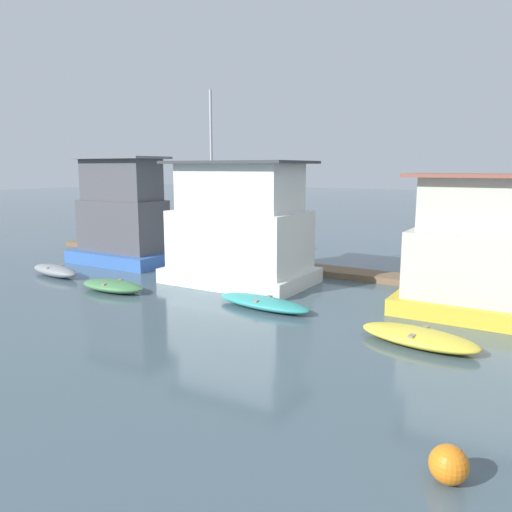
# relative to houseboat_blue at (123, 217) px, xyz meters

# --- Properties ---
(ground_plane) EXTENTS (200.00, 200.00, 0.00)m
(ground_plane) POSITION_rel_houseboat_blue_xyz_m (9.21, -0.23, -2.51)
(ground_plane) COLOR #475B66
(dock_walkway) EXTENTS (33.80, 1.54, 0.30)m
(dock_walkway) POSITION_rel_houseboat_blue_xyz_m (9.21, 2.98, -2.36)
(dock_walkway) COLOR brown
(dock_walkway) RESTS_ON ground_plane
(houseboat_blue) EXTENTS (5.69, 3.44, 5.74)m
(houseboat_blue) POSITION_rel_houseboat_blue_xyz_m (0.00, 0.00, 0.00)
(houseboat_blue) COLOR #3866B7
(houseboat_blue) RESTS_ON ground_plane
(houseboat_white) EXTENTS (6.37, 4.19, 8.58)m
(houseboat_white) POSITION_rel_houseboat_blue_xyz_m (8.06, -0.74, -0.04)
(houseboat_white) COLOR white
(houseboat_white) RESTS_ON ground_plane
(houseboat_yellow) EXTENTS (5.61, 3.32, 4.97)m
(houseboat_yellow) POSITION_rel_houseboat_blue_xyz_m (18.09, -0.79, -0.37)
(houseboat_yellow) COLOR gold
(houseboat_yellow) RESTS_ON ground_plane
(dinghy_grey) EXTENTS (3.45, 1.41, 0.54)m
(dinghy_grey) POSITION_rel_houseboat_blue_xyz_m (-0.28, -4.27, -2.24)
(dinghy_grey) COLOR gray
(dinghy_grey) RESTS_ON ground_plane
(dinghy_green) EXTENTS (3.18, 1.44, 0.47)m
(dinghy_green) POSITION_rel_houseboat_blue_xyz_m (4.36, -4.96, -2.28)
(dinghy_green) COLOR #47844C
(dinghy_green) RESTS_ON ground_plane
(dinghy_teal) EXTENTS (4.08, 1.60, 0.43)m
(dinghy_teal) POSITION_rel_houseboat_blue_xyz_m (11.13, -3.91, -2.30)
(dinghy_teal) COLOR teal
(dinghy_teal) RESTS_ON ground_plane
(dinghy_yellow) EXTENTS (3.76, 2.05, 0.47)m
(dinghy_yellow) POSITION_rel_houseboat_blue_xyz_m (17.03, -4.87, -2.28)
(dinghy_yellow) COLOR yellow
(dinghy_yellow) RESTS_ON ground_plane
(mooring_post_far_right) EXTENTS (0.31, 0.31, 1.40)m
(mooring_post_far_right) POSITION_rel_houseboat_blue_xyz_m (15.28, 1.95, -1.81)
(mooring_post_far_right) COLOR #846B4C
(mooring_post_far_right) RESTS_ON ground_plane
(buoy_orange) EXTENTS (0.65, 0.65, 0.65)m
(buoy_orange) POSITION_rel_houseboat_blue_xyz_m (19.03, -11.32, -2.18)
(buoy_orange) COLOR orange
(buoy_orange) RESTS_ON ground_plane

